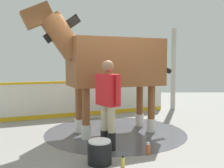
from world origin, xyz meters
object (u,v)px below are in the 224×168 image
wash_bucket (100,152)px  bottle_spray (148,149)px  horse (110,63)px  handler (108,99)px  bottle_shampoo (123,162)px

wash_bucket → bottle_spray: size_ratio=1.76×
horse → handler: (1.09, -0.06, -0.64)m
wash_bucket → bottle_shampoo: bearing=67.2°
handler → wash_bucket: 1.02m
horse → bottle_spray: bearing=93.1°
horse → wash_bucket: size_ratio=8.74×
horse → bottle_shampoo: size_ratio=18.07×
wash_bucket → horse: bearing=173.6°
bottle_spray → horse: bearing=-156.7°
wash_bucket → bottle_spray: wash_bucket is taller
handler → horse: bearing=49.6°
horse → bottle_shampoo: (1.94, 0.15, -1.47)m
horse → bottle_spray: size_ratio=15.40×
bottle_spray → handler: bearing=-116.4°
horse → bottle_spray: horse is taller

